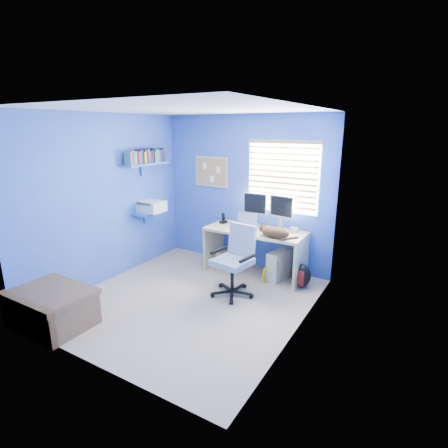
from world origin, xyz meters
The scene contains 23 objects.
floor centered at (0.00, 0.00, 0.00)m, with size 3.00×3.20×0.00m, color tan.
ceiling centered at (0.00, 0.00, 2.50)m, with size 3.00×3.20×0.00m, color white.
wall_back centered at (0.00, 1.60, 1.25)m, with size 3.00×0.01×2.50m, color #3949BA.
wall_front centered at (0.00, -1.60, 1.25)m, with size 3.00×0.01×2.50m, color #3949BA.
wall_left centered at (-1.50, 0.00, 1.25)m, with size 0.01×3.20×2.50m, color #3949BA.
wall_right centered at (1.50, 0.00, 1.25)m, with size 0.01×3.20×2.50m, color #3949BA.
desk centered at (0.36, 1.26, 0.37)m, with size 1.57×0.65×0.74m, color tan.
laptop centered at (0.18, 1.23, 0.85)m, with size 0.33×0.26×0.22m, color silver.
monitor_left centered at (0.24, 1.50, 1.01)m, with size 0.40×0.12×0.54m, color silver.
monitor_right centered at (0.69, 1.50, 1.01)m, with size 0.40×0.12×0.54m, color silver.
phone centered at (-0.27, 1.35, 0.82)m, with size 0.09×0.11×0.17m, color black.
mug centered at (0.77, 1.35, 0.79)m, with size 0.10×0.09×0.10m, color #377F72.
cd_spindle centered at (0.92, 1.45, 0.78)m, with size 0.13×0.13×0.07m, color silver.
cat centered at (0.78, 1.04, 0.82)m, with size 0.43×0.23×0.15m, color black.
tower_pc centered at (0.78, 1.27, 0.23)m, with size 0.19×0.44×0.45m, color beige.
drawer_boxes centered at (-0.13, 1.28, 0.14)m, with size 0.35×0.28×0.27m, color tan.
yellow_book centered at (0.64, 1.07, 0.12)m, with size 0.03×0.17×0.24m, color yellow.
backpack centered at (1.16, 1.18, 0.18)m, with size 0.30×0.23×0.36m, color black.
bed_corner centered at (-1.06, -1.34, 0.22)m, with size 0.93×0.66×0.45m, color brown.
office_chair centered at (0.42, 0.47, 0.37)m, with size 0.65×0.65×0.99m.
window_blinds centered at (0.65, 1.57, 1.55)m, with size 1.15×0.05×1.10m.
corkboard centered at (-0.65, 1.58, 1.55)m, with size 0.64×0.02×0.52m.
wall_shelves centered at (-1.35, 0.75, 1.43)m, with size 0.42×0.90×1.05m.
Camera 1 is at (2.60, -3.51, 2.30)m, focal length 28.00 mm.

